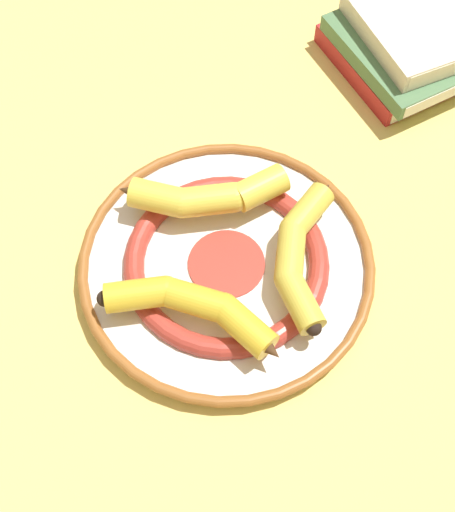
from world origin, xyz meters
name	(u,v)px	position (x,y,z in m)	size (l,w,h in m)	color
ground_plane	(220,283)	(0.00, 0.00, 0.00)	(2.80, 2.80, 0.00)	#E5CC6B
decorative_bowl	(227,265)	(-0.02, 0.00, 0.02)	(0.34, 0.34, 0.03)	white
banana_a	(204,195)	(-0.07, -0.05, 0.05)	(0.12, 0.18, 0.04)	yellow
banana_b	(299,252)	(-0.05, 0.07, 0.05)	(0.19, 0.09, 0.03)	gold
banana_c	(195,307)	(0.06, 0.00, 0.05)	(0.07, 0.21, 0.03)	gold
book_stack	(407,44)	(-0.42, 0.08, 0.04)	(0.24, 0.25, 0.08)	#AD2328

